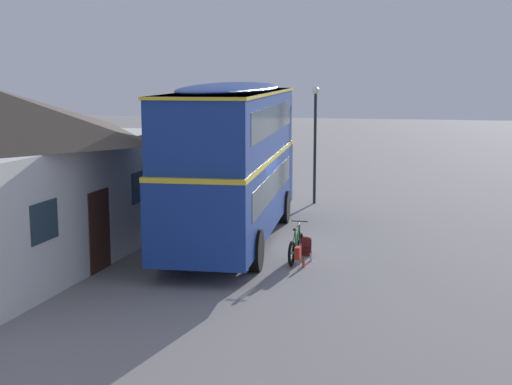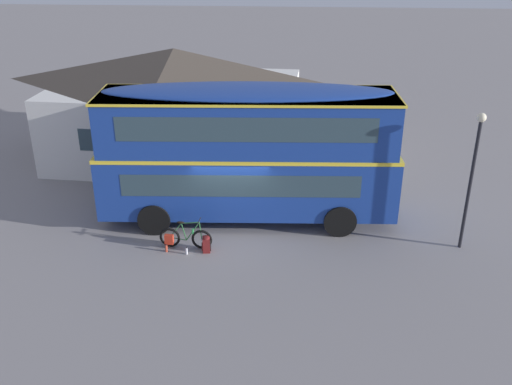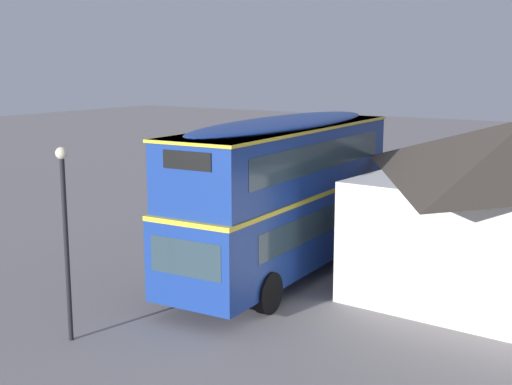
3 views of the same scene
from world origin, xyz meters
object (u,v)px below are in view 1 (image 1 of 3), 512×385
Objects in this scene: backpack_on_ground at (305,246)px; water_bottle_red_squeeze at (304,262)px; water_bottle_clear_plastic at (311,257)px; double_decker_bus at (233,155)px; street_lamp at (315,132)px; touring_bicycle at (296,248)px.

water_bottle_red_squeeze is at bearing -173.74° from backpack_on_ground.
backpack_on_ground is at bearing 22.05° from water_bottle_clear_plastic.
backpack_on_ground is at bearing -115.71° from double_decker_bus.
double_decker_bus is 3.54m from backpack_on_ground.
double_decker_bus reaches higher than water_bottle_clear_plastic.
water_bottle_clear_plastic is (0.67, -0.10, -0.01)m from water_bottle_red_squeeze.
water_bottle_clear_plastic is at bearing -123.67° from double_decker_bus.
water_bottle_red_squeeze is 0.06× the size of street_lamp.
backpack_on_ground reaches higher than water_bottle_clear_plastic.
double_decker_bus is 7.20m from street_lamp.
water_bottle_clear_plastic is at bearing -8.78° from water_bottle_red_squeeze.
backpack_on_ground is (0.75, -0.15, -0.10)m from touring_bicycle.
touring_bicycle reaches higher than water_bottle_red_squeeze.
street_lamp is at bearing 5.99° from water_bottle_red_squeeze.
double_decker_bus is at bearing 46.15° from water_bottle_red_squeeze.
touring_bicycle is 0.77m from backpack_on_ground.
double_decker_bus is 38.64× the size of water_bottle_red_squeeze.
water_bottle_red_squeeze is (-0.52, -0.29, -0.25)m from touring_bicycle.
water_bottle_clear_plastic is (-0.60, -0.24, -0.16)m from backpack_on_ground.
touring_bicycle is 9.28m from street_lamp.
double_decker_bus is 4.30m from water_bottle_red_squeeze.
water_bottle_red_squeeze is at bearing 171.22° from water_bottle_clear_plastic.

